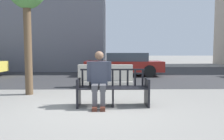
{
  "coord_description": "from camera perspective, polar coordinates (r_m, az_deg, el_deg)",
  "views": [
    {
      "loc": [
        0.42,
        -4.86,
        1.27
      ],
      "look_at": [
        0.52,
        1.8,
        0.75
      ],
      "focal_mm": 35.0,
      "sensor_mm": 36.0,
      "label": 1
    }
  ],
  "objects": [
    {
      "name": "street_bench",
      "position": [
        5.26,
        0.22,
        -5.1
      ],
      "size": [
        1.69,
        0.54,
        0.88
      ],
      "color": "black",
      "rests_on": "ground"
    },
    {
      "name": "jersey_barrier_centre",
      "position": [
        8.08,
        -1.73,
        -2.14
      ],
      "size": [
        2.02,
        0.76,
        0.84
      ],
      "color": "#ADA89E",
      "rests_on": "ground"
    },
    {
      "name": "street_asphalt",
      "position": [
        13.62,
        -2.59,
        -0.87
      ],
      "size": [
        120.0,
        12.0,
        0.01
      ],
      "primitive_type": "cube",
      "color": "#333335",
      "rests_on": "ground"
    },
    {
      "name": "seated_person",
      "position": [
        5.16,
        -3.38,
        -2.0
      ],
      "size": [
        0.58,
        0.72,
        1.31
      ],
      "color": "#383D4C",
      "rests_on": "ground"
    },
    {
      "name": "car_sedan_mid",
      "position": [
        12.16,
        3.25,
        1.58
      ],
      "size": [
        4.26,
        1.97,
        1.27
      ],
      "color": "maroon",
      "rests_on": "ground"
    },
    {
      "name": "ground_plane",
      "position": [
        5.04,
        -5.71,
        -10.17
      ],
      "size": [
        200.0,
        200.0,
        0.0
      ],
      "primitive_type": "plane",
      "color": "gray"
    }
  ]
}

